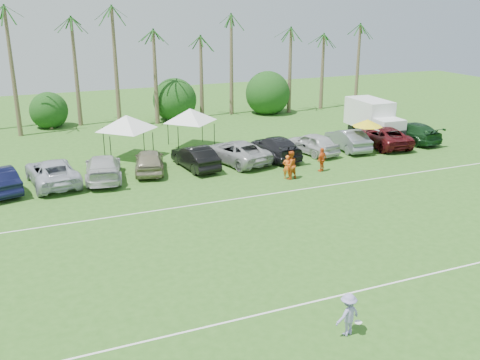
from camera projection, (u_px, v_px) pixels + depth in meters
name	position (u px, v px, depth m)	size (l,w,h in m)	color
ground	(311.00, 337.00, 18.96)	(120.00, 120.00, 0.00)	#2F601C
field_lines	(229.00, 246.00, 25.96)	(80.00, 12.10, 0.01)	white
palm_tree_3	(14.00, 17.00, 46.11)	(2.40, 2.40, 11.90)	brown
palm_tree_4	(66.00, 47.00, 48.39)	(2.40, 2.40, 8.90)	brown
palm_tree_5	(109.00, 36.00, 49.59)	(2.40, 2.40, 9.90)	brown
palm_tree_6	(151.00, 25.00, 50.78)	(2.40, 2.40, 10.90)	brown
palm_tree_7	(191.00, 16.00, 51.98)	(2.40, 2.40, 11.90)	brown
palm_tree_8	(238.00, 42.00, 54.63)	(2.40, 2.40, 8.90)	brown
palm_tree_9	(282.00, 32.00, 56.19)	(2.40, 2.40, 9.90)	brown
palm_tree_10	(324.00, 23.00, 57.75)	(2.40, 2.40, 10.90)	brown
palm_tree_11	(355.00, 14.00, 58.95)	(2.40, 2.40, 11.90)	brown
bush_tree_1	(49.00, 108.00, 50.33)	(4.00, 4.00, 4.00)	brown
bush_tree_2	(172.00, 100.00, 54.73)	(4.00, 4.00, 4.00)	brown
bush_tree_3	(260.00, 94.00, 58.40)	(4.00, 4.00, 4.00)	brown
sideline_player_a	(287.00, 167.00, 35.79)	(0.59, 0.39, 1.63)	orange
sideline_player_b	(290.00, 165.00, 35.67)	(0.94, 0.73, 1.93)	#D45617
sideline_player_c	(322.00, 160.00, 37.32)	(1.00, 0.42, 1.70)	#E85619
box_truck	(374.00, 118.00, 46.68)	(2.63, 6.30, 3.19)	white
canopy_tent_left	(126.00, 115.00, 39.73)	(4.78, 4.78, 3.87)	black
canopy_tent_right	(190.00, 109.00, 42.87)	(4.61, 4.61, 3.73)	black
market_umbrella	(367.00, 123.00, 41.58)	(2.38, 2.38, 2.65)	black
frisbee_player	(348.00, 315.00, 18.86)	(1.14, 0.80, 1.61)	#958EC9
parked_car_2	(52.00, 172.00, 34.64)	(2.74, 5.95, 1.65)	silver
parked_car_3	(103.00, 168.00, 35.60)	(2.32, 5.70, 1.65)	silver
parked_car_4	(149.00, 161.00, 37.16)	(1.95, 4.86, 1.65)	gray
parked_car_5	(195.00, 157.00, 38.02)	(1.75, 5.02, 1.65)	black
parked_car_6	(236.00, 152.00, 39.36)	(2.74, 5.95, 1.65)	#A6A6A6
parked_car_7	(275.00, 147.00, 40.61)	(2.32, 5.70, 1.65)	black
parked_car_8	(312.00, 143.00, 41.78)	(1.95, 4.86, 1.65)	silver
parked_car_9	(348.00, 139.00, 42.90)	(1.75, 5.02, 1.65)	slate
parked_car_10	(382.00, 136.00, 43.94)	(2.74, 5.95, 1.65)	#551116
parked_car_11	(411.00, 132.00, 45.37)	(2.32, 5.70, 1.65)	#143918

